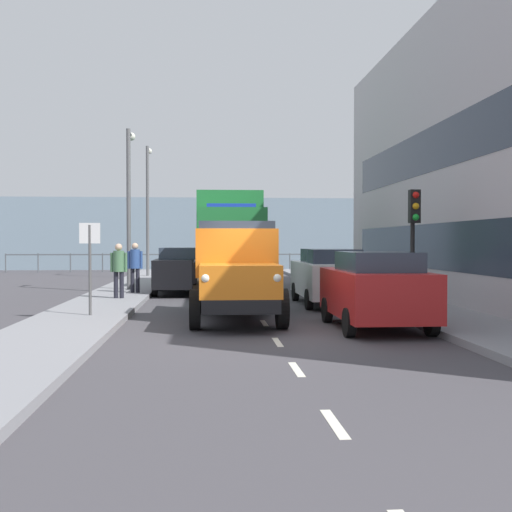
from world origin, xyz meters
TOP-DOWN VIEW (x-y plane):
  - ground_plane at (0.00, -8.32)m, footprint 80.00×80.00m
  - sidewalk_left at (-4.44, -8.32)m, footprint 2.23×39.52m
  - sidewalk_right at (4.44, -8.32)m, footprint 2.23×39.52m
  - road_centreline_markings at (0.00, -8.09)m, footprint 0.12×35.42m
  - sea_horizon at (0.00, -31.08)m, footprint 80.00×0.80m
  - seawall_railing at (-0.00, -27.48)m, footprint 28.08×0.08m
  - truck_vintage_orange at (0.66, -1.94)m, footprint 2.17×5.64m
  - lorry_cargo_green at (0.50, -12.11)m, footprint 2.58×8.20m
  - car_red_kerbside_near at (-2.37, -0.43)m, footprint 1.90×3.81m
  - car_white_kerbside_1 at (-2.37, -5.84)m, footprint 1.86×4.51m
  - car_black_oppositeside_0 at (2.37, -10.55)m, footprint 1.83×4.57m
  - pedestrian_in_dark_coat at (4.16, -6.99)m, footprint 0.53×0.34m
  - pedestrian_near_railing at (3.89, -9.19)m, footprint 0.53×0.34m
  - traffic_light_near at (-4.25, -3.49)m, footprint 0.28×0.41m
  - lamp_post_promenade at (4.31, -11.02)m, footprint 0.32×1.14m
  - lamp_post_far at (4.48, -20.43)m, footprint 0.32×1.14m
  - street_sign at (4.21, -2.34)m, footprint 0.50×0.07m

SIDE VIEW (x-z plane):
  - ground_plane at x=0.00m, z-range 0.00..0.00m
  - road_centreline_markings at x=0.00m, z-range 0.00..0.01m
  - sidewalk_left at x=-4.44m, z-range 0.00..0.15m
  - sidewalk_right at x=4.44m, z-range 0.00..0.15m
  - car_red_kerbside_near at x=-2.37m, z-range 0.03..1.75m
  - car_black_oppositeside_0 at x=2.37m, z-range 0.04..1.76m
  - car_white_kerbside_1 at x=-2.37m, z-range 0.04..1.76m
  - seawall_railing at x=0.00m, z-range 0.32..1.52m
  - pedestrian_in_dark_coat at x=4.16m, z-range 0.31..2.04m
  - truck_vintage_orange at x=0.66m, z-range -0.04..2.39m
  - pedestrian_near_railing at x=3.89m, z-range 0.31..2.06m
  - street_sign at x=4.21m, z-range 0.56..2.81m
  - lorry_cargo_green at x=0.50m, z-range 0.14..4.01m
  - traffic_light_near at x=-4.25m, z-range 0.87..4.07m
  - sea_horizon at x=0.00m, z-range 0.00..5.00m
  - lamp_post_promenade at x=4.31m, z-range 0.76..6.81m
  - lamp_post_far at x=4.48m, z-range 0.78..7.60m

